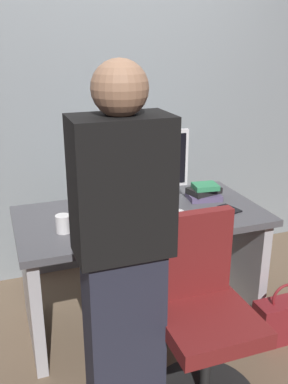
% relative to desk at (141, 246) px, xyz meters
% --- Properties ---
extents(ground_plane, '(9.00, 9.00, 0.00)m').
position_rel_desk_xyz_m(ground_plane, '(0.00, 0.00, -0.50)').
color(ground_plane, brown).
extents(wall_back, '(6.40, 0.10, 3.00)m').
position_rel_desk_xyz_m(wall_back, '(0.00, 0.81, 1.00)').
color(wall_back, gray).
rests_on(wall_back, ground).
extents(desk, '(1.46, 0.75, 0.72)m').
position_rel_desk_xyz_m(desk, '(0.00, 0.00, 0.00)').
color(desk, '#4C4C51').
rests_on(desk, ground).
extents(office_chair, '(0.52, 0.52, 0.94)m').
position_rel_desk_xyz_m(office_chair, '(0.07, -0.70, -0.07)').
color(office_chair, black).
rests_on(office_chair, ground).
extents(person_at_desk, '(0.40, 0.24, 1.64)m').
position_rel_desk_xyz_m(person_at_desk, '(-0.32, -0.67, 0.34)').
color(person_at_desk, '#262838').
rests_on(person_at_desk, ground).
extents(monitor, '(0.54, 0.16, 0.46)m').
position_rel_desk_xyz_m(monitor, '(0.09, 0.16, 0.48)').
color(monitor, silver).
rests_on(monitor, desk).
extents(keyboard, '(0.43, 0.13, 0.02)m').
position_rel_desk_xyz_m(keyboard, '(-0.08, -0.12, 0.23)').
color(keyboard, white).
rests_on(keyboard, desk).
extents(mouse, '(0.06, 0.10, 0.03)m').
position_rel_desk_xyz_m(mouse, '(0.20, -0.11, 0.24)').
color(mouse, white).
rests_on(mouse, desk).
extents(cup_near_keyboard, '(0.08, 0.08, 0.10)m').
position_rel_desk_xyz_m(cup_near_keyboard, '(-0.48, -0.11, 0.27)').
color(cup_near_keyboard, silver).
rests_on(cup_near_keyboard, desk).
extents(book_stack, '(0.23, 0.19, 0.11)m').
position_rel_desk_xyz_m(book_stack, '(0.46, 0.09, 0.27)').
color(book_stack, '#594C72').
rests_on(book_stack, desk).
extents(cell_phone, '(0.10, 0.16, 0.01)m').
position_rel_desk_xyz_m(cell_phone, '(0.53, -0.13, 0.23)').
color(cell_phone, black).
rests_on(cell_phone, desk).
extents(handbag, '(0.34, 0.14, 0.38)m').
position_rel_desk_xyz_m(handbag, '(0.71, -0.49, -0.37)').
color(handbag, maroon).
rests_on(handbag, ground).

